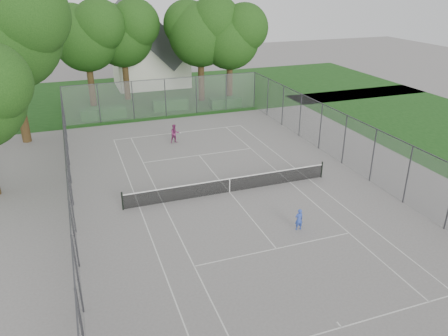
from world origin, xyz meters
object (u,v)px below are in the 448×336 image
object	(u,v)px
tennis_net	(230,185)
woman_player	(175,134)
house	(150,50)
girl_player	(299,219)

from	to	relation	value
tennis_net	woman_player	bearing A→B (deg)	95.96
house	girl_player	distance (m)	35.53
tennis_net	house	size ratio (longest dim) A/B	1.25
tennis_net	girl_player	distance (m)	5.51
woman_player	house	bearing A→B (deg)	73.62
house	girl_player	world-z (taller)	house
tennis_net	house	xyz separation A→B (m)	(1.27, 30.15, 3.63)
house	woman_player	world-z (taller)	house
tennis_net	woman_player	world-z (taller)	woman_player
house	girl_player	size ratio (longest dim) A/B	8.66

